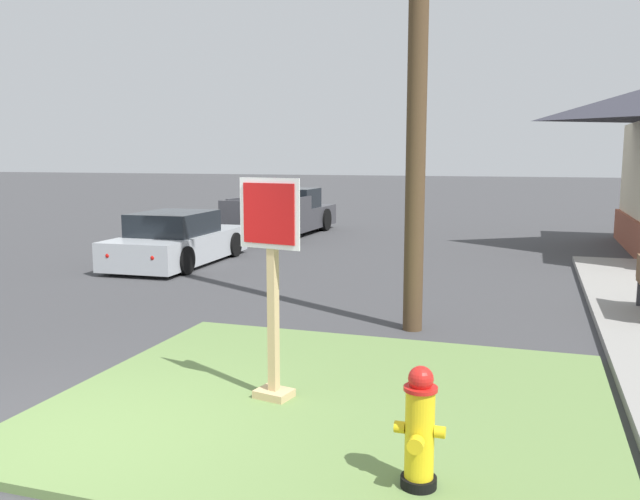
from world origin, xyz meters
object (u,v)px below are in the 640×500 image
at_px(pickup_truck_charcoal, 283,216).
at_px(parked_sedan_silver, 177,241).
at_px(stop_sign, 272,294).
at_px(manhole_cover, 233,344).
at_px(fire_hydrant, 420,431).

bearing_deg(pickup_truck_charcoal, parked_sedan_silver, -92.79).
height_order(stop_sign, manhole_cover, stop_sign).
bearing_deg(fire_hydrant, manhole_cover, 133.55).
xyz_separation_m(stop_sign, parked_sedan_silver, (-5.55, 7.65, -0.63)).
height_order(stop_sign, parked_sedan_silver, stop_sign).
bearing_deg(pickup_truck_charcoal, stop_sign, -69.24).
bearing_deg(parked_sedan_silver, pickup_truck_charcoal, 87.21).
relative_size(manhole_cover, parked_sedan_silver, 0.16).
relative_size(fire_hydrant, parked_sedan_silver, 0.22).
relative_size(stop_sign, parked_sedan_silver, 0.52).
height_order(fire_hydrant, stop_sign, stop_sign).
xyz_separation_m(parked_sedan_silver, pickup_truck_charcoal, (0.30, 6.20, 0.08)).
bearing_deg(manhole_cover, pickup_truck_charcoal, 108.03).
height_order(parked_sedan_silver, pickup_truck_charcoal, pickup_truck_charcoal).
relative_size(stop_sign, manhole_cover, 3.23).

